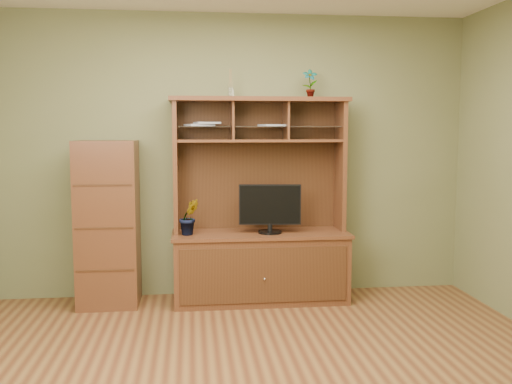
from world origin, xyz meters
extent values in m
cube|color=#562D18|center=(0.00, 0.00, -0.01)|extent=(4.50, 4.00, 0.02)
cube|color=#60633B|center=(0.00, 2.01, 1.35)|extent=(4.50, 0.02, 2.70)
cube|color=#60633B|center=(0.00, -2.01, 1.35)|extent=(4.50, 0.02, 2.70)
cube|color=#4F2916|center=(0.20, 1.71, 0.31)|extent=(1.60, 0.55, 0.62)
cube|color=#361C0E|center=(0.20, 1.42, 0.31)|extent=(1.50, 0.01, 0.50)
sphere|color=silver|center=(0.20, 1.41, 0.28)|extent=(0.02, 0.02, 0.02)
cube|color=#4F2916|center=(0.20, 1.71, 0.64)|extent=(1.64, 0.59, 0.03)
cube|color=#4F2916|center=(-0.58, 1.80, 1.27)|extent=(0.04, 0.35, 1.25)
cube|color=#4F2916|center=(0.98, 1.80, 1.27)|extent=(0.04, 0.35, 1.25)
cube|color=#361C0E|center=(0.20, 1.97, 1.27)|extent=(1.52, 0.02, 1.25)
cube|color=#4F2916|center=(0.20, 1.80, 1.88)|extent=(1.66, 0.40, 0.04)
cube|color=#4F2916|center=(0.20, 1.80, 1.50)|extent=(1.52, 0.32, 0.02)
cube|color=#4F2916|center=(-0.05, 1.80, 1.69)|extent=(0.02, 0.31, 0.35)
cube|color=#4F2916|center=(0.46, 1.80, 1.69)|extent=(0.02, 0.31, 0.35)
cube|color=silver|center=(0.20, 1.79, 1.63)|extent=(1.50, 0.27, 0.01)
cylinder|color=black|center=(0.28, 1.65, 0.66)|extent=(0.22, 0.22, 0.02)
cylinder|color=black|center=(0.28, 1.65, 0.71)|extent=(0.04, 0.04, 0.07)
cube|color=black|center=(0.28, 1.65, 0.92)|extent=(0.57, 0.10, 0.37)
imported|color=#385A1F|center=(-0.46, 1.65, 0.81)|extent=(0.22, 0.19, 0.33)
imported|color=#2A6B25|center=(0.68, 1.80, 2.03)|extent=(0.15, 0.11, 0.27)
cylinder|color=silver|center=(-0.07, 1.80, 1.95)|extent=(0.05, 0.05, 0.09)
cylinder|color=olive|center=(-0.07, 1.80, 2.08)|extent=(0.03, 0.03, 0.17)
cube|color=#A8A8AD|center=(-0.35, 1.80, 1.64)|extent=(0.29, 0.26, 0.02)
cube|color=#A8A8AD|center=(-0.28, 1.80, 1.66)|extent=(0.26, 0.22, 0.02)
cube|color=#A8A8AD|center=(0.33, 1.80, 1.64)|extent=(0.28, 0.25, 0.02)
cube|color=#4F2916|center=(-1.19, 1.74, 0.75)|extent=(0.54, 0.48, 1.51)
cube|color=#361C0E|center=(-1.19, 1.49, 0.38)|extent=(0.50, 0.01, 0.02)
cube|color=#361C0E|center=(-1.19, 1.49, 0.75)|extent=(0.50, 0.01, 0.01)
cube|color=#361C0E|center=(-1.19, 1.49, 1.13)|extent=(0.50, 0.01, 0.02)
camera|label=1|loc=(-0.44, -3.50, 1.59)|focal=40.00mm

